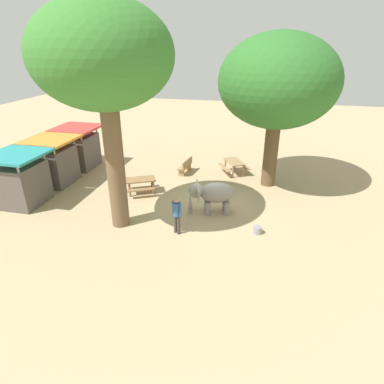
{
  "coord_description": "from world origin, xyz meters",
  "views": [
    {
      "loc": [
        -13.67,
        -2.31,
        7.22
      ],
      "look_at": [
        -0.23,
        0.78,
        0.8
      ],
      "focal_mm": 30.53,
      "sensor_mm": 36.0,
      "label": 1
    }
  ],
  "objects": [
    {
      "name": "market_stall_red",
      "position": [
        3.58,
        8.79,
        1.14
      ],
      "size": [
        2.5,
        2.5,
        2.52
      ],
      "color": "#59514C",
      "rests_on": "ground_plane"
    },
    {
      "name": "shade_tree_main",
      "position": [
        -2.42,
        3.43,
        6.65
      ],
      "size": [
        5.39,
        4.95,
        8.67
      ],
      "color": "brown",
      "rests_on": "ground_plane"
    },
    {
      "name": "shade_tree_secondary",
      "position": [
        3.39,
        -2.67,
        5.39
      ],
      "size": [
        6.38,
        5.85,
        7.7
      ],
      "color": "brown",
      "rests_on": "ground_plane"
    },
    {
      "name": "person_handler",
      "position": [
        -2.6,
        0.87,
        0.95
      ],
      "size": [
        0.32,
        0.45,
        1.62
      ],
      "rotation": [
        0.0,
        0.0,
        -0.55
      ],
      "color": "#3F3833",
      "rests_on": "ground_plane"
    },
    {
      "name": "picnic_table_near",
      "position": [
        4.58,
        -0.67,
        0.59
      ],
      "size": [
        2.03,
        2.02,
        0.78
      ],
      "rotation": [
        0.0,
        0.0,
        3.65
      ],
      "color": "#9E7A51",
      "rests_on": "ground_plane"
    },
    {
      "name": "elephant",
      "position": [
        -0.52,
        -0.22,
        0.94
      ],
      "size": [
        1.51,
        2.14,
        1.47
      ],
      "rotation": [
        0.0,
        0.0,
        1.83
      ],
      "color": "gray",
      "rests_on": "ground_plane"
    },
    {
      "name": "ground_plane",
      "position": [
        0.0,
        0.0,
        0.0
      ],
      "size": [
        60.0,
        60.0,
        0.0
      ],
      "primitive_type": "plane",
      "color": "tan"
    },
    {
      "name": "market_stall_orange",
      "position": [
        0.98,
        8.79,
        1.14
      ],
      "size": [
        2.5,
        2.5,
        2.52
      ],
      "color": "#59514C",
      "rests_on": "ground_plane"
    },
    {
      "name": "feed_bucket",
      "position": [
        -1.88,
        -2.35,
        0.16
      ],
      "size": [
        0.36,
        0.36,
        0.32
      ],
      "primitive_type": "cylinder",
      "color": "gray",
      "rests_on": "ground_plane"
    },
    {
      "name": "market_stall_teal",
      "position": [
        -1.62,
        8.79,
        1.14
      ],
      "size": [
        2.5,
        2.5,
        2.52
      ],
      "color": "#59514C",
      "rests_on": "ground_plane"
    },
    {
      "name": "picnic_table_far",
      "position": [
        0.77,
        3.72,
        0.59
      ],
      "size": [
        2.0,
        2.0,
        0.78
      ],
      "rotation": [
        0.0,
        0.0,
        5.18
      ],
      "color": "olive",
      "rests_on": "ground_plane"
    },
    {
      "name": "wooden_bench",
      "position": [
        3.99,
        2.14,
        0.47
      ],
      "size": [
        1.44,
        0.6,
        0.88
      ],
      "rotation": [
        0.0,
        0.0,
        6.14
      ],
      "color": "#9E7A51",
      "rests_on": "ground_plane"
    }
  ]
}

